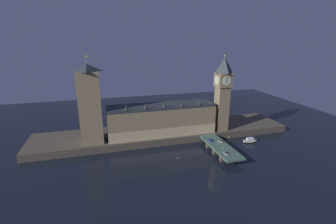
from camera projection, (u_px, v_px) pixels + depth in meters
The scene contains 15 objects.
ground_plane at pixel (178, 155), 179.47m from camera, with size 400.00×400.00×0.00m, color black.
embankment at pixel (164, 133), 214.58m from camera, with size 220.00×42.00×5.74m.
parliament_hall at pixel (161, 119), 202.43m from camera, with size 88.03×22.99×30.05m.
clock_tower at pixel (223, 92), 204.90m from camera, with size 12.14×12.25×64.19m.
victoria_tower at pixel (90, 104), 180.82m from camera, with size 16.29×16.29×65.64m.
bridge at pixel (220, 148), 182.07m from camera, with size 13.99×46.00×5.66m.
car_northbound_lead at pixel (211, 140), 190.31m from camera, with size 1.91×4.68×1.44m.
car_northbound_trail at pixel (226, 153), 168.20m from camera, with size 1.85×4.24×1.34m.
car_southbound_trail at pixel (220, 141), 187.89m from camera, with size 2.00×3.98×1.30m.
pedestrian_near_rail at pixel (221, 153), 167.88m from camera, with size 0.38×0.38×1.57m.
pedestrian_far_rail at pixel (204, 138), 194.54m from camera, with size 0.38×0.38×1.57m.
street_lamp_near at pixel (222, 151), 165.23m from camera, with size 1.34×0.60×5.99m.
street_lamp_mid at pixel (229, 140), 182.07m from camera, with size 1.34×0.60×6.79m.
street_lamp_far at pixel (205, 134), 192.17m from camera, with size 1.34×0.60×6.99m.
boat_downstream at pixel (250, 141), 201.06m from camera, with size 12.95×5.75×4.15m.
Camera 1 is at (-51.25, -154.57, 82.20)m, focal length 26.00 mm.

